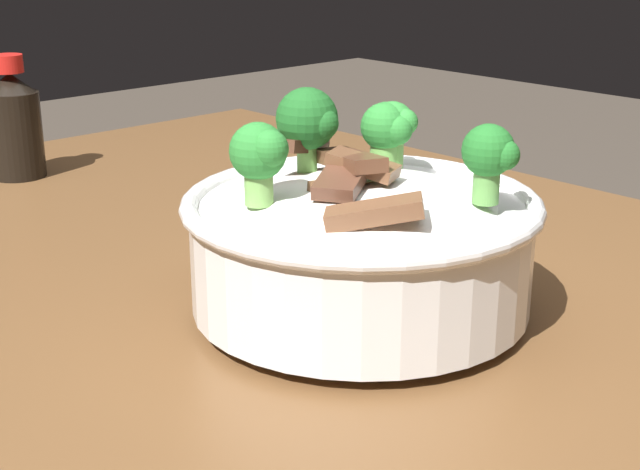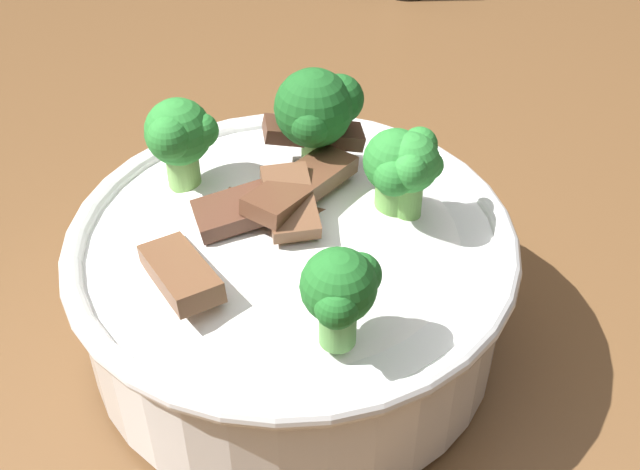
# 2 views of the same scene
# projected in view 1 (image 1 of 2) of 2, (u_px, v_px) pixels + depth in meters

# --- Properties ---
(rice_bowl) EXTENTS (0.24, 0.24, 0.15)m
(rice_bowl) POSITION_uv_depth(u_px,v_px,m) (360.00, 233.00, 0.61)
(rice_bowl) COLOR white
(rice_bowl) RESTS_ON dining_table
(soy_sauce_bottle) EXTENTS (0.06, 0.06, 0.13)m
(soy_sauce_bottle) POSITION_uv_depth(u_px,v_px,m) (14.00, 124.00, 0.95)
(soy_sauce_bottle) COLOR black
(soy_sauce_bottle) RESTS_ON dining_table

